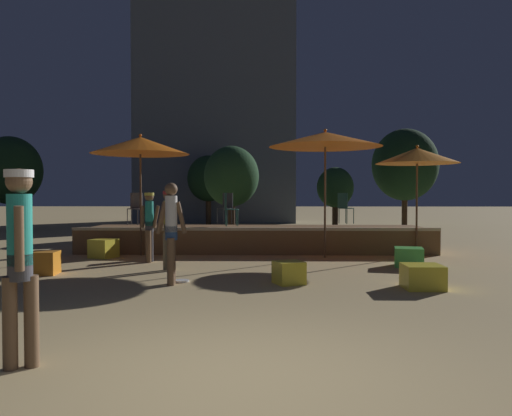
{
  "coord_description": "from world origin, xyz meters",
  "views": [
    {
      "loc": [
        0.22,
        -4.15,
        1.58
      ],
      "look_at": [
        0.0,
        6.37,
        1.29
      ],
      "focal_mm": 35.0,
      "sensor_mm": 36.0,
      "label": 1
    }
  ],
  "objects_px": {
    "person_0": "(171,229)",
    "person_1": "(149,224)",
    "cube_seat_4": "(423,277)",
    "cube_seat_1": "(44,263)",
    "person_3": "(20,254)",
    "cube_seat_5": "(409,257)",
    "bistro_chair_0": "(228,206)",
    "bistro_chair_2": "(226,205)",
    "patio_umbrella_2": "(417,156)",
    "bistro_chair_3": "(344,205)",
    "patio_umbrella_0": "(325,140)",
    "cube_seat_2": "(104,248)",
    "person_2": "(169,226)",
    "background_tree_2": "(231,177)",
    "background_tree_4": "(335,188)",
    "bistro_chair_1": "(136,205)",
    "cube_seat_0": "(289,273)",
    "background_tree_0": "(208,179)",
    "patio_umbrella_1": "(140,146)",
    "background_tree_1": "(405,165)",
    "frisbee_disc": "(181,281)",
    "background_tree_3": "(10,171)"
  },
  "relations": [
    {
      "from": "cube_seat_2",
      "to": "frisbee_disc",
      "type": "height_order",
      "value": "cube_seat_2"
    },
    {
      "from": "cube_seat_2",
      "to": "bistro_chair_1",
      "type": "xyz_separation_m",
      "value": [
        0.32,
        1.84,
        1.03
      ]
    },
    {
      "from": "person_0",
      "to": "person_1",
      "type": "bearing_deg",
      "value": 16.21
    },
    {
      "from": "cube_seat_4",
      "to": "person_1",
      "type": "bearing_deg",
      "value": 149.51
    },
    {
      "from": "cube_seat_4",
      "to": "person_0",
      "type": "xyz_separation_m",
      "value": [
        -4.26,
        0.28,
        0.78
      ]
    },
    {
      "from": "person_1",
      "to": "bistro_chair_2",
      "type": "relative_size",
      "value": 1.8
    },
    {
      "from": "background_tree_1",
      "to": "background_tree_2",
      "type": "relative_size",
      "value": 1.39
    },
    {
      "from": "frisbee_disc",
      "to": "background_tree_1",
      "type": "relative_size",
      "value": 0.06
    },
    {
      "from": "patio_umbrella_0",
      "to": "background_tree_0",
      "type": "xyz_separation_m",
      "value": [
        -4.43,
        13.18,
        -0.56
      ]
    },
    {
      "from": "cube_seat_0",
      "to": "background_tree_0",
      "type": "relative_size",
      "value": 0.17
    },
    {
      "from": "person_0",
      "to": "cube_seat_4",
      "type": "bearing_deg",
      "value": -97.93
    },
    {
      "from": "cube_seat_2",
      "to": "background_tree_4",
      "type": "relative_size",
      "value": 0.25
    },
    {
      "from": "cube_seat_4",
      "to": "bistro_chair_0",
      "type": "bearing_deg",
      "value": 125.23
    },
    {
      "from": "person_1",
      "to": "background_tree_4",
      "type": "height_order",
      "value": "background_tree_4"
    },
    {
      "from": "bistro_chair_1",
      "to": "background_tree_0",
      "type": "xyz_separation_m",
      "value": [
        0.74,
        11.45,
        1.11
      ]
    },
    {
      "from": "cube_seat_0",
      "to": "cube_seat_1",
      "type": "height_order",
      "value": "cube_seat_1"
    },
    {
      "from": "person_0",
      "to": "background_tree_1",
      "type": "relative_size",
      "value": 0.36
    },
    {
      "from": "person_2",
      "to": "background_tree_1",
      "type": "relative_size",
      "value": 0.34
    },
    {
      "from": "person_3",
      "to": "person_1",
      "type": "bearing_deg",
      "value": 68.75
    },
    {
      "from": "bistro_chair_0",
      "to": "bistro_chair_3",
      "type": "height_order",
      "value": "same"
    },
    {
      "from": "cube_seat_1",
      "to": "person_3",
      "type": "distance_m",
      "value": 5.72
    },
    {
      "from": "bistro_chair_2",
      "to": "patio_umbrella_2",
      "type": "bearing_deg",
      "value": 10.89
    },
    {
      "from": "bistro_chair_1",
      "to": "person_3",
      "type": "bearing_deg",
      "value": -75.32
    },
    {
      "from": "bistro_chair_1",
      "to": "background_tree_2",
      "type": "xyz_separation_m",
      "value": [
        2.33,
        5.76,
        1.02
      ]
    },
    {
      "from": "person_2",
      "to": "person_3",
      "type": "relative_size",
      "value": 0.91
    },
    {
      "from": "person_0",
      "to": "bistro_chair_2",
      "type": "height_order",
      "value": "person_0"
    },
    {
      "from": "background_tree_0",
      "to": "background_tree_1",
      "type": "xyz_separation_m",
      "value": [
        9.96,
        -0.25,
        0.69
      ]
    },
    {
      "from": "person_2",
      "to": "bistro_chair_2",
      "type": "xyz_separation_m",
      "value": [
        0.83,
        4.44,
        0.34
      ]
    },
    {
      "from": "patio_umbrella_1",
      "to": "cube_seat_0",
      "type": "height_order",
      "value": "patio_umbrella_1"
    },
    {
      "from": "cube_seat_0",
      "to": "person_1",
      "type": "bearing_deg",
      "value": 138.66
    },
    {
      "from": "person_2",
      "to": "background_tree_2",
      "type": "distance_m",
      "value": 9.75
    },
    {
      "from": "cube_seat_1",
      "to": "background_tree_3",
      "type": "relative_size",
      "value": 0.13
    },
    {
      "from": "person_2",
      "to": "background_tree_1",
      "type": "xyz_separation_m",
      "value": [
        8.99,
        15.08,
        2.14
      ]
    },
    {
      "from": "cube_seat_4",
      "to": "background_tree_4",
      "type": "xyz_separation_m",
      "value": [
        0.67,
        15.47,
        1.68
      ]
    },
    {
      "from": "cube_seat_4",
      "to": "cube_seat_5",
      "type": "height_order",
      "value": "cube_seat_5"
    },
    {
      "from": "cube_seat_2",
      "to": "bistro_chair_2",
      "type": "relative_size",
      "value": 0.79
    },
    {
      "from": "frisbee_disc",
      "to": "bistro_chair_2",
      "type": "bearing_deg",
      "value": 86.59
    },
    {
      "from": "cube_seat_2",
      "to": "person_2",
      "type": "distance_m",
      "value": 2.95
    },
    {
      "from": "cube_seat_5",
      "to": "bistro_chair_0",
      "type": "relative_size",
      "value": 0.79
    },
    {
      "from": "patio_umbrella_1",
      "to": "person_3",
      "type": "bearing_deg",
      "value": -83.05
    },
    {
      "from": "bistro_chair_2",
      "to": "background_tree_2",
      "type": "distance_m",
      "value": 5.3
    },
    {
      "from": "cube_seat_0",
      "to": "frisbee_disc",
      "type": "relative_size",
      "value": 2.19
    },
    {
      "from": "patio_umbrella_0",
      "to": "person_1",
      "type": "relative_size",
      "value": 1.97
    },
    {
      "from": "cube_seat_1",
      "to": "background_tree_2",
      "type": "height_order",
      "value": "background_tree_2"
    },
    {
      "from": "cube_seat_1",
      "to": "cube_seat_4",
      "type": "distance_m",
      "value": 7.1
    },
    {
      "from": "patio_umbrella_0",
      "to": "patio_umbrella_2",
      "type": "height_order",
      "value": "patio_umbrella_0"
    },
    {
      "from": "background_tree_0",
      "to": "cube_seat_0",
      "type": "bearing_deg",
      "value": -78.63
    },
    {
      "from": "person_3",
      "to": "patio_umbrella_1",
      "type": "bearing_deg",
      "value": 71.71
    },
    {
      "from": "cube_seat_5",
      "to": "person_3",
      "type": "relative_size",
      "value": 0.39
    },
    {
      "from": "cube_seat_5",
      "to": "background_tree_3",
      "type": "height_order",
      "value": "background_tree_3"
    }
  ]
}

